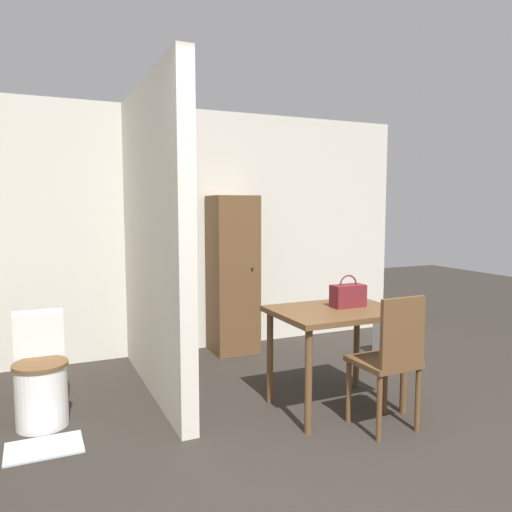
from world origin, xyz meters
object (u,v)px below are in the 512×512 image
(dining_table, at_px, (336,322))
(wooden_cabinet, at_px, (233,274))
(wooden_chair, at_px, (390,357))
(space_heater, at_px, (393,336))
(handbag, at_px, (348,295))
(toilet, at_px, (41,377))

(dining_table, bearing_deg, wooden_cabinet, 95.23)
(wooden_chair, height_order, space_heater, wooden_chair)
(wooden_chair, bearing_deg, wooden_cabinet, 95.44)
(wooden_chair, relative_size, handbag, 3.63)
(handbag, xyz_separation_m, wooden_cabinet, (-0.28, 1.66, -0.03))
(dining_table, height_order, toilet, dining_table)
(toilet, height_order, handbag, handbag)
(dining_table, xyz_separation_m, wooden_cabinet, (-0.15, 1.69, 0.16))
(handbag, relative_size, space_heater, 0.62)
(handbag, bearing_deg, wooden_chair, -90.63)
(dining_table, distance_m, space_heater, 1.57)
(handbag, bearing_deg, dining_table, -166.61)
(handbag, distance_m, wooden_cabinet, 1.68)
(wooden_chair, distance_m, toilet, 2.42)
(dining_table, relative_size, handbag, 3.59)
(dining_table, relative_size, toilet, 1.23)
(wooden_chair, distance_m, handbag, 0.61)
(dining_table, xyz_separation_m, handbag, (0.12, 0.03, 0.19))
(dining_table, height_order, space_heater, dining_table)
(wooden_chair, relative_size, toilet, 1.24)
(toilet, bearing_deg, space_heater, 3.82)
(wooden_chair, xyz_separation_m, space_heater, (1.13, 1.33, -0.30))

